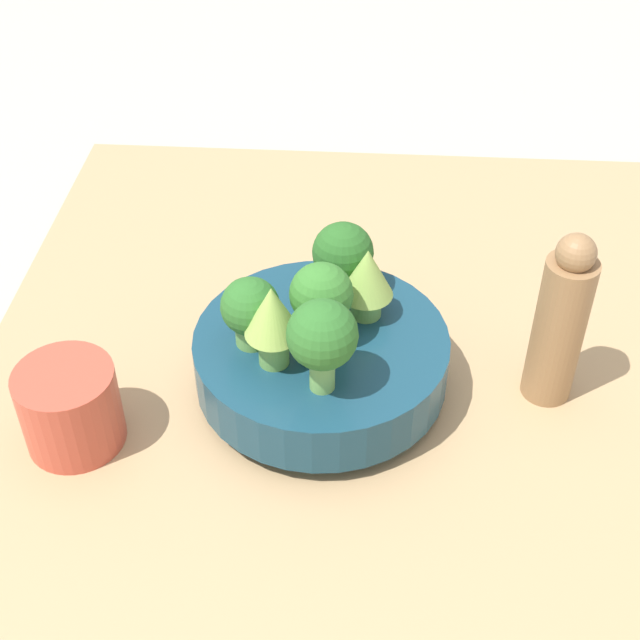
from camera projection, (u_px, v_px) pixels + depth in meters
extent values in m
plane|color=#ADA89E|center=(359.00, 446.00, 0.80)|extent=(6.00, 6.00, 0.00)
cube|color=tan|center=(359.00, 434.00, 0.79)|extent=(0.94, 0.72, 0.03)
cylinder|color=navy|center=(320.00, 383.00, 0.81)|extent=(0.10, 0.10, 0.01)
cylinder|color=navy|center=(320.00, 358.00, 0.79)|extent=(0.22, 0.22, 0.05)
cylinder|color=#6BA34C|center=(251.00, 332.00, 0.76)|extent=(0.03, 0.03, 0.02)
sphere|color=#2D6B28|center=(249.00, 306.00, 0.74)|extent=(0.05, 0.05, 0.05)
cylinder|color=#609347|center=(341.00, 280.00, 0.81)|extent=(0.02, 0.02, 0.02)
sphere|color=#286023|center=(342.00, 252.00, 0.79)|extent=(0.06, 0.06, 0.06)
cylinder|color=#6BA34C|center=(363.00, 304.00, 0.79)|extent=(0.03, 0.03, 0.02)
cone|color=#93B751|center=(364.00, 273.00, 0.77)|extent=(0.05, 0.05, 0.05)
cylinder|color=#6BA34C|center=(272.00, 348.00, 0.74)|extent=(0.03, 0.03, 0.03)
cone|color=#93B751|center=(271.00, 311.00, 0.71)|extent=(0.05, 0.05, 0.05)
cylinder|color=#7AB256|center=(321.00, 370.00, 0.72)|extent=(0.02, 0.02, 0.04)
sphere|color=#2D6B28|center=(321.00, 335.00, 0.69)|extent=(0.06, 0.06, 0.06)
cylinder|color=#7AB256|center=(320.00, 325.00, 0.76)|extent=(0.03, 0.03, 0.03)
sphere|color=#387A2D|center=(320.00, 294.00, 0.74)|extent=(0.05, 0.05, 0.05)
cylinder|color=#C64C38|center=(69.00, 407.00, 0.74)|extent=(0.08, 0.08, 0.08)
cylinder|color=#997047|center=(557.00, 331.00, 0.76)|extent=(0.04, 0.04, 0.14)
sphere|color=#997047|center=(575.00, 253.00, 0.71)|extent=(0.03, 0.03, 0.03)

